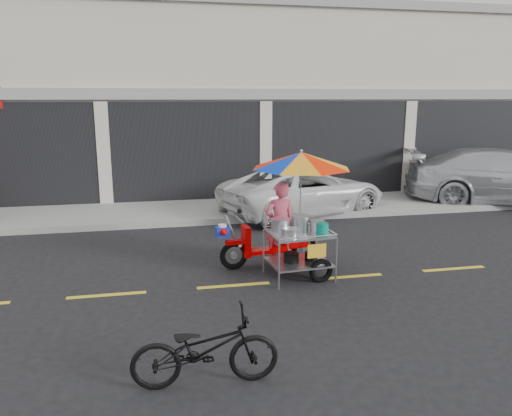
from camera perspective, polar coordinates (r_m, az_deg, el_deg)
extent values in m
plane|color=black|center=(8.78, 10.53, -7.75)|extent=(90.00, 90.00, 0.00)
cube|color=gray|center=(13.80, 1.97, 0.25)|extent=(45.00, 3.00, 0.15)
cube|color=beige|center=(18.41, -1.75, 15.63)|extent=(36.00, 8.00, 8.00)
cube|color=black|center=(14.51, 1.10, 6.37)|extent=(35.28, 0.06, 2.90)
cube|color=gray|center=(14.41, 1.14, 12.90)|extent=(36.00, 0.12, 0.30)
cube|color=gold|center=(8.78, 10.54, -7.73)|extent=(42.00, 0.10, 0.01)
imported|color=silver|center=(13.10, 5.49, 1.99)|extent=(4.93, 3.49, 1.25)
imported|color=#B8BAC0|center=(15.88, 26.56, 3.18)|extent=(5.88, 4.06, 1.58)
imported|color=black|center=(5.51, -5.85, -15.74)|extent=(1.58, 0.59, 0.82)
torus|color=black|center=(8.94, -2.56, -5.44)|extent=(0.52, 0.15, 0.52)
torus|color=black|center=(9.35, 5.59, -4.67)|extent=(0.52, 0.15, 0.52)
cylinder|color=#9EA0A5|center=(8.94, -2.56, -5.44)|extent=(0.13, 0.07, 0.13)
cylinder|color=#9EA0A5|center=(9.35, 5.59, -4.67)|extent=(0.13, 0.07, 0.13)
cube|color=#D20000|center=(8.87, -2.57, -3.93)|extent=(0.30, 0.13, 0.07)
cylinder|color=#9EA0A5|center=(8.83, -2.58, -3.08)|extent=(0.33, 0.07, 0.73)
cube|color=#D20000|center=(8.93, -1.16, -3.81)|extent=(0.14, 0.32, 0.55)
cube|color=#D20000|center=(9.10, 1.34, -4.87)|extent=(0.75, 0.32, 0.07)
cube|color=#D20000|center=(9.17, 3.78, -3.39)|extent=(0.70, 0.30, 0.36)
cube|color=black|center=(9.08, 3.26, -2.17)|extent=(0.61, 0.27, 0.09)
cylinder|color=#9EA0A5|center=(8.79, -1.91, -1.32)|extent=(0.08, 0.50, 0.03)
sphere|color=black|center=(8.95, -1.88, -0.35)|extent=(0.09, 0.09, 0.09)
cylinder|color=white|center=(8.91, -1.89, -4.27)|extent=(0.12, 0.12, 0.05)
cube|color=navy|center=(8.77, -3.85, -2.72)|extent=(0.25, 0.22, 0.18)
cylinder|color=white|center=(8.74, -3.86, -2.03)|extent=(0.16, 0.16, 0.05)
cone|color=#D20000|center=(8.62, -3.62, -2.87)|extent=(0.18, 0.21, 0.16)
torus|color=black|center=(8.41, 7.43, -7.11)|extent=(0.42, 0.13, 0.42)
cylinder|color=#9EA0A5|center=(7.99, 2.64, -6.66)|extent=(0.04, 0.04, 0.77)
cylinder|color=#9EA0A5|center=(8.73, 0.86, -4.97)|extent=(0.04, 0.04, 0.77)
cylinder|color=#9EA0A5|center=(8.36, 9.15, -5.93)|extent=(0.04, 0.04, 0.77)
cylinder|color=#9EA0A5|center=(9.07, 6.90, -4.39)|extent=(0.04, 0.04, 0.77)
cube|color=#9EA0A5|center=(8.56, 4.90, -6.18)|extent=(1.07, 0.90, 0.03)
cube|color=#9EA0A5|center=(8.41, 4.96, -2.95)|extent=(1.07, 0.90, 0.04)
cylinder|color=#9EA0A5|center=(8.03, 6.04, -3.32)|extent=(1.00, 0.11, 0.02)
cylinder|color=#9EA0A5|center=(8.77, 3.98, -1.93)|extent=(1.00, 0.11, 0.02)
cylinder|color=#9EA0A5|center=(8.23, 1.73, -2.87)|extent=(0.09, 0.82, 0.02)
cylinder|color=#9EA0A5|center=(8.59, 8.07, -2.33)|extent=(0.09, 0.82, 0.02)
cylinder|color=#9EA0A5|center=(8.92, 3.93, -5.38)|extent=(0.10, 0.68, 0.04)
cylinder|color=#9EA0A5|center=(8.79, 3.97, -2.56)|extent=(0.10, 0.68, 0.04)
cube|color=gold|center=(8.13, 6.97, -4.89)|extent=(0.32, 0.05, 0.23)
cylinder|color=#B7B7BC|center=(8.45, 2.80, -2.01)|extent=(0.35, 0.35, 0.20)
cylinder|color=#B7B7BC|center=(8.59, 5.05, -1.69)|extent=(0.33, 0.33, 0.24)
cylinder|color=#B7B7BC|center=(8.56, 7.01, -2.06)|extent=(0.26, 0.26, 0.16)
cylinder|color=#B7B7BC|center=(8.17, 3.91, -2.86)|extent=(0.29, 0.29, 0.12)
cylinder|color=#09806B|center=(8.30, 7.60, -2.39)|extent=(0.22, 0.22, 0.20)
cylinder|color=black|center=(8.48, 4.05, -5.66)|extent=(0.28, 0.28, 0.16)
cylinder|color=black|center=(8.62, 6.32, -5.48)|extent=(0.24, 0.24, 0.15)
cylinder|color=#9EA0A5|center=(8.36, 5.11, 1.74)|extent=(0.02, 0.02, 1.36)
sphere|color=#9EA0A5|center=(8.25, 5.20, 6.51)|extent=(0.05, 0.05, 0.05)
imported|color=#D14D63|center=(9.04, 2.72, -1.84)|extent=(0.59, 0.42, 1.54)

